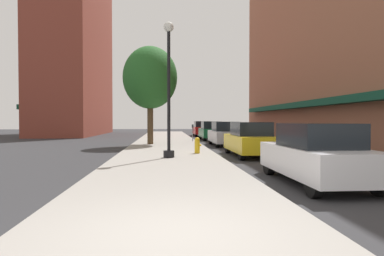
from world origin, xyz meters
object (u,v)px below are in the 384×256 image
object	(u,v)px
lamppost	(169,87)
parking_meter_near	(193,131)
car_yellow	(250,140)
tree_near	(150,78)
car_green	(211,131)
fire_hydrant	(197,145)
car_silver	(225,134)
car_white	(316,154)
car_red	(202,129)

from	to	relation	value
lamppost	parking_meter_near	distance (m)	11.61
lamppost	car_yellow	size ratio (longest dim) A/B	1.37
tree_near	car_green	distance (m)	9.16
fire_hydrant	car_green	distance (m)	13.40
car_silver	parking_meter_near	bearing A→B (deg)	119.13
tree_near	car_white	world-z (taller)	tree_near
car_white	car_red	bearing A→B (deg)	88.43
car_white	car_green	world-z (taller)	same
car_red	car_white	bearing A→B (deg)	-92.06
lamppost	car_white	world-z (taller)	lamppost
fire_hydrant	parking_meter_near	bearing A→B (deg)	86.54
car_yellow	fire_hydrant	bearing A→B (deg)	169.22
tree_near	car_red	distance (m)	15.36
car_white	car_green	bearing A→B (deg)	88.43
car_white	car_yellow	size ratio (longest dim) A/B	1.00
parking_meter_near	car_white	world-z (taller)	car_white
car_yellow	car_silver	bearing A→B (deg)	90.15
lamppost	car_green	world-z (taller)	lamppost
parking_meter_near	car_red	xyz separation A→B (m)	(1.95, 11.06, -0.14)
lamppost	car_silver	distance (m)	9.21
parking_meter_near	car_red	size ratio (longest dim) A/B	0.30
car_white	parking_meter_near	bearing A→B (deg)	94.99
car_white	car_red	distance (m)	28.01
car_silver	lamppost	bearing A→B (deg)	-118.21
car_green	car_red	bearing A→B (deg)	91.01
tree_near	car_yellow	world-z (taller)	tree_near
fire_hydrant	car_yellow	bearing A→B (deg)	-10.93
tree_near	lamppost	bearing A→B (deg)	-82.00
parking_meter_near	car_green	bearing A→B (deg)	61.96
lamppost	car_yellow	world-z (taller)	lamppost
lamppost	car_white	size ratio (longest dim) A/B	1.37
parking_meter_near	tree_near	world-z (taller)	tree_near
tree_near	car_green	bearing A→B (deg)	52.11
parking_meter_near	car_yellow	bearing A→B (deg)	-78.95
fire_hydrant	car_red	world-z (taller)	car_red
lamppost	car_green	xyz separation A→B (m)	(3.94, 14.88, -2.39)
fire_hydrant	parking_meter_near	world-z (taller)	parking_meter_near
car_red	lamppost	bearing A→B (deg)	-102.09
lamppost	tree_near	distance (m)	8.52
car_green	car_red	size ratio (longest dim) A/B	1.00
parking_meter_near	car_yellow	xyz separation A→B (m)	(1.95, -9.98, -0.14)
car_red	fire_hydrant	bearing A→B (deg)	-99.06
car_silver	car_green	bearing A→B (deg)	88.08
parking_meter_near	car_red	world-z (taller)	car_red
fire_hydrant	parking_meter_near	size ratio (longest dim) A/B	0.60
car_silver	car_red	bearing A→B (deg)	88.08
car_white	car_silver	bearing A→B (deg)	88.43
car_white	car_green	xyz separation A→B (m)	(0.00, 20.61, 0.00)
tree_near	car_yellow	distance (m)	9.54
tree_near	car_yellow	xyz separation A→B (m)	(5.11, -7.08, -3.84)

